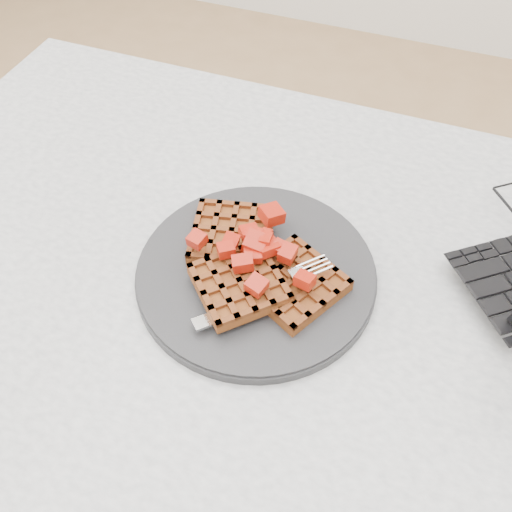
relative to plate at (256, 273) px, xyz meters
The scene contains 6 objects.
ground 0.76m from the plate, 18.65° to the right, with size 4.00×4.00×0.00m, color tan.
table 0.13m from the plate, 18.65° to the right, with size 1.20×0.80×0.75m.
plate is the anchor object (origin of this frame).
waffles 0.02m from the plate, 87.49° to the right, with size 0.22×0.20×0.03m.
strawberry_pile 0.05m from the plate, ahead, with size 0.15×0.15×0.02m, color #8C0900, non-canonical shape.
fork 0.05m from the plate, 45.77° to the right, with size 0.02×0.18×0.02m, color silver, non-canonical shape.
Camera 1 is at (0.10, -0.38, 1.30)m, focal length 40.00 mm.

